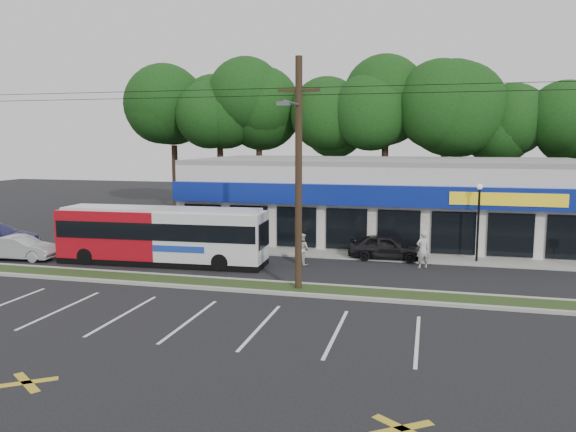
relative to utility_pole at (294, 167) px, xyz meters
The scene contains 14 objects.
ground 6.18m from the utility_pole, 161.89° to the right, with size 120.00×120.00×0.00m, color black.
grass_strip 6.06m from the utility_pole, behind, with size 40.00×1.60×0.12m, color #1F3415.
curb_south 6.10m from the utility_pole, 164.67° to the right, with size 40.00×0.25×0.14m, color #9E9E93.
curb_north 6.12m from the utility_pole, 161.93° to the left, with size 40.00×0.25×0.14m, color #9E9E93.
sidewalk 9.93m from the utility_pole, 74.97° to the left, with size 32.00×2.20×0.10m, color #9E9E93.
strip_mall 15.47m from the utility_pole, 79.90° to the left, with size 25.00×12.55×5.30m.
utility_pole is the anchor object (origin of this frame).
lamp_post 11.67m from the utility_pole, 43.95° to the left, with size 0.30×0.30×4.25m.
tree_line 25.28m from the utility_pole, 87.33° to the left, with size 46.76×6.76×11.83m.
metrobus 9.63m from the utility_pole, 156.15° to the left, with size 11.25×2.88×3.00m.
car_dark 9.54m from the utility_pole, 65.91° to the left, with size 1.65×4.10×1.40m, color black.
car_silver 17.02m from the utility_pole, behind, with size 1.41×4.04×1.33m, color #ACADB3.
pedestrian_a 9.16m from the utility_pole, 47.93° to the left, with size 0.70×0.46×1.93m, color beige.
pedestrian_b 6.95m from the utility_pole, 99.14° to the left, with size 0.82×0.64×1.69m, color beige.
Camera 1 is at (8.43, -22.28, 6.51)m, focal length 35.00 mm.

